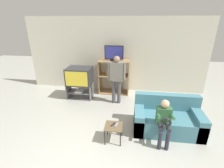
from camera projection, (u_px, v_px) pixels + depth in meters
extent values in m
cube|color=silver|center=(115.00, 55.00, 5.78)|extent=(6.40, 0.06, 2.60)
cube|color=slate|center=(81.00, 97.00, 5.55)|extent=(0.83, 0.44, 0.02)
cube|color=slate|center=(80.00, 91.00, 5.47)|extent=(0.80, 0.44, 0.02)
cube|color=slate|center=(79.00, 84.00, 5.37)|extent=(0.83, 0.44, 0.02)
cube|color=slate|center=(69.00, 90.00, 5.51)|extent=(0.03, 0.44, 0.50)
cube|color=slate|center=(92.00, 91.00, 5.41)|extent=(0.03, 0.44, 0.50)
cube|color=white|center=(79.00, 91.00, 5.41)|extent=(0.24, 0.28, 0.05)
cube|color=#2D2D33|center=(80.00, 76.00, 5.28)|extent=(0.79, 0.62, 0.55)
cube|color=yellow|center=(76.00, 79.00, 4.99)|extent=(0.71, 0.01, 0.47)
cube|color=#9E7A51|center=(100.00, 76.00, 5.80)|extent=(0.03, 0.51, 1.20)
cube|color=#9E7A51|center=(128.00, 77.00, 5.68)|extent=(0.03, 0.51, 1.20)
cube|color=#9E7A51|center=(114.00, 92.00, 5.96)|extent=(0.99, 0.51, 0.03)
cube|color=#9E7A51|center=(114.00, 75.00, 5.72)|extent=(0.99, 0.51, 0.03)
cube|color=#9E7A51|center=(114.00, 61.00, 5.53)|extent=(0.99, 0.51, 0.03)
cube|color=#9E7A4C|center=(108.00, 72.00, 5.62)|extent=(0.18, 0.04, 0.22)
cube|color=black|center=(114.00, 60.00, 5.49)|extent=(0.22, 0.20, 0.04)
cube|color=black|center=(114.00, 52.00, 5.40)|extent=(0.63, 0.04, 0.46)
cube|color=#333899|center=(114.00, 53.00, 5.38)|extent=(0.58, 0.01, 0.41)
cube|color=brown|center=(114.00, 126.00, 3.46)|extent=(0.38, 0.38, 0.02)
cylinder|color=black|center=(105.00, 138.00, 3.40)|extent=(0.02, 0.02, 0.36)
cylinder|color=black|center=(120.00, 139.00, 3.36)|extent=(0.02, 0.02, 0.36)
cylinder|color=black|center=(107.00, 128.00, 3.70)|extent=(0.02, 0.02, 0.36)
cylinder|color=black|center=(122.00, 129.00, 3.66)|extent=(0.02, 0.02, 0.36)
cube|color=#232328|center=(113.00, 124.00, 3.49)|extent=(0.09, 0.15, 0.02)
cube|color=gray|center=(116.00, 125.00, 3.48)|extent=(0.08, 0.15, 0.02)
cube|color=teal|center=(167.00, 123.00, 3.85)|extent=(1.54, 0.82, 0.42)
cube|color=teal|center=(167.00, 101.00, 3.99)|extent=(1.54, 0.20, 0.39)
cube|color=teal|center=(139.00, 118.00, 3.91)|extent=(0.22, 0.82, 0.54)
cube|color=teal|center=(197.00, 123.00, 3.74)|extent=(0.22, 0.82, 0.54)
cylinder|color=#4C4C56|center=(114.00, 92.00, 5.09)|extent=(0.11, 0.11, 0.76)
cylinder|color=#4C4C56|center=(119.00, 92.00, 5.07)|extent=(0.11, 0.11, 0.76)
cube|color=gray|center=(117.00, 72.00, 4.83)|extent=(0.38, 0.20, 0.57)
cylinder|color=gray|center=(109.00, 71.00, 4.86)|extent=(0.08, 0.08, 0.54)
cylinder|color=gray|center=(124.00, 71.00, 4.80)|extent=(0.08, 0.08, 0.54)
sphere|color=#A37A5B|center=(117.00, 59.00, 4.69)|extent=(0.18, 0.18, 0.18)
cylinder|color=#2D2D38|center=(160.00, 140.00, 3.28)|extent=(0.08, 0.08, 0.42)
cylinder|color=#2D2D38|center=(167.00, 141.00, 3.26)|extent=(0.08, 0.08, 0.42)
cylinder|color=#2D2D38|center=(160.00, 126.00, 3.33)|extent=(0.09, 0.30, 0.09)
cylinder|color=#2D2D38|center=(168.00, 126.00, 3.31)|extent=(0.09, 0.30, 0.09)
cube|color=#33663D|center=(164.00, 116.00, 3.40)|extent=(0.30, 0.17, 0.39)
cylinder|color=#33663D|center=(158.00, 115.00, 3.27)|extent=(0.06, 0.31, 0.14)
cylinder|color=#33663D|center=(172.00, 116.00, 3.24)|extent=(0.06, 0.31, 0.14)
sphere|color=#DBAD89|center=(165.00, 104.00, 3.30)|extent=(0.17, 0.17, 0.17)
torus|color=black|center=(166.00, 123.00, 3.13)|extent=(0.21, 0.04, 0.21)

